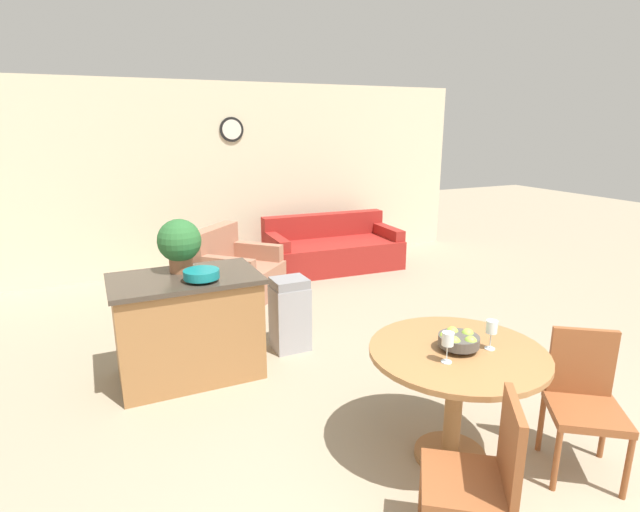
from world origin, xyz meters
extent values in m
cube|color=beige|center=(0.00, 6.15, 1.35)|extent=(8.00, 0.06, 2.70)
cylinder|color=black|center=(0.20, 6.11, 2.03)|extent=(0.35, 0.02, 0.35)
cylinder|color=white|center=(0.20, 6.10, 2.03)|extent=(0.28, 0.01, 0.28)
cylinder|color=#9E6B3D|center=(0.20, 1.07, 0.02)|extent=(0.46, 0.46, 0.04)
cylinder|color=#9E6B3D|center=(0.20, 1.07, 0.39)|extent=(0.11, 0.11, 0.70)
cylinder|color=#9E6B3D|center=(0.20, 1.07, 0.75)|extent=(1.10, 1.10, 0.03)
cylinder|color=brown|center=(-0.30, 0.70, 0.20)|extent=(0.04, 0.04, 0.40)
cylinder|color=brown|center=(0.01, 0.48, 0.20)|extent=(0.04, 0.04, 0.40)
cube|color=brown|center=(-0.26, 0.43, 0.43)|extent=(0.59, 0.59, 0.05)
cube|color=brown|center=(-0.10, 0.32, 0.67)|extent=(0.26, 0.34, 0.44)
cylinder|color=brown|center=(0.88, 0.34, 0.20)|extent=(0.04, 0.04, 0.40)
cylinder|color=brown|center=(0.56, 0.57, 0.20)|extent=(0.04, 0.04, 0.40)
cylinder|color=brown|center=(1.10, 0.66, 0.20)|extent=(0.04, 0.04, 0.40)
cylinder|color=brown|center=(0.79, 0.88, 0.20)|extent=(0.04, 0.04, 0.40)
cube|color=brown|center=(0.83, 0.61, 0.43)|extent=(0.59, 0.59, 0.05)
cube|color=brown|center=(0.94, 0.77, 0.67)|extent=(0.34, 0.26, 0.44)
cylinder|color=#4C4742|center=(0.20, 1.07, 0.79)|extent=(0.10, 0.10, 0.03)
cylinder|color=#4C4742|center=(0.20, 1.07, 0.83)|extent=(0.25, 0.25, 0.06)
sphere|color=#99C142|center=(0.28, 1.08, 0.85)|extent=(0.08, 0.08, 0.08)
sphere|color=#99C142|center=(0.21, 1.15, 0.85)|extent=(0.08, 0.08, 0.08)
sphere|color=#99C142|center=(0.13, 1.11, 0.85)|extent=(0.08, 0.08, 0.08)
sphere|color=#99C142|center=(0.13, 1.03, 0.85)|extent=(0.08, 0.08, 0.08)
sphere|color=#99C142|center=(0.22, 0.99, 0.85)|extent=(0.08, 0.08, 0.08)
cylinder|color=silver|center=(0.03, 0.96, 0.77)|extent=(0.06, 0.06, 0.01)
cylinder|color=silver|center=(0.03, 0.96, 0.83)|extent=(0.01, 0.01, 0.10)
cylinder|color=silver|center=(0.03, 0.96, 0.92)|extent=(0.07, 0.07, 0.08)
cylinder|color=silver|center=(0.38, 0.99, 0.77)|extent=(0.06, 0.06, 0.01)
cylinder|color=silver|center=(0.38, 0.99, 0.83)|extent=(0.01, 0.01, 0.10)
cylinder|color=silver|center=(0.38, 0.99, 0.92)|extent=(0.07, 0.07, 0.08)
cube|color=#9E6B3D|center=(-1.12, 2.92, 0.43)|extent=(1.15, 0.70, 0.86)
cube|color=#42382D|center=(-1.12, 2.92, 0.88)|extent=(1.21, 0.76, 0.04)
cylinder|color=#147A7F|center=(-1.02, 2.73, 0.91)|extent=(0.10, 0.10, 0.02)
cylinder|color=#147A7F|center=(-1.02, 2.73, 0.96)|extent=(0.29, 0.29, 0.07)
cylinder|color=#A36642|center=(-1.12, 3.07, 0.96)|extent=(0.19, 0.19, 0.13)
sphere|color=#2D6B33|center=(-1.12, 3.07, 1.17)|extent=(0.37, 0.37, 0.37)
cube|color=#9E9EA3|center=(-0.14, 3.04, 0.31)|extent=(0.34, 0.29, 0.63)
cube|color=gray|center=(-0.14, 3.04, 0.67)|extent=(0.32, 0.28, 0.09)
cube|color=maroon|center=(1.47, 5.35, 0.21)|extent=(2.00, 1.05, 0.42)
cube|color=maroon|center=(1.49, 5.72, 0.60)|extent=(1.96, 0.31, 0.35)
cube|color=maroon|center=(0.58, 5.39, 0.29)|extent=(0.20, 0.89, 0.58)
cube|color=maroon|center=(2.36, 5.30, 0.29)|extent=(0.20, 0.89, 0.58)
cube|color=#A87056|center=(-0.16, 4.70, 0.20)|extent=(1.25, 1.25, 0.40)
cube|color=#A87056|center=(-0.41, 4.95, 0.63)|extent=(0.77, 0.76, 0.47)
cube|color=#A87056|center=(-0.43, 4.44, 0.31)|extent=(0.67, 0.67, 0.61)
cube|color=#A87056|center=(0.11, 4.97, 0.31)|extent=(0.67, 0.67, 0.61)
camera|label=1|loc=(-1.77, -1.13, 2.13)|focal=28.00mm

